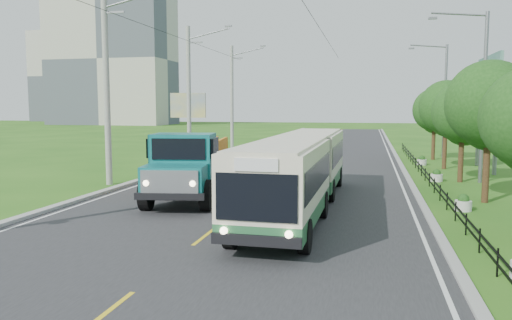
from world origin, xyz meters
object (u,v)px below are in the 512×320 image
(tree_back, at_px, (435,112))
(dump_truck, at_px, (188,162))
(billboard_right, at_px, (489,87))
(tree_third, at_px, (490,108))
(pole_near, at_px, (107,87))
(planter_near, at_px, (463,203))
(pole_mid, at_px, (189,93))
(pole_far, at_px, (232,97))
(tree_fifth, at_px, (447,110))
(streetlight_mid, at_px, (481,91))
(tree_fourth, at_px, (463,116))
(planter_mid, at_px, (437,176))
(streetlight_far, at_px, (443,96))
(planter_far, at_px, (422,161))
(billboard_left, at_px, (188,109))
(bus, at_px, (300,167))

(tree_back, height_order, dump_truck, tree_back)
(billboard_right, bearing_deg, tree_third, -101.64)
(pole_near, xyz_separation_m, planter_near, (16.86, -3.00, -4.81))
(pole_mid, relative_size, billboard_right, 1.37)
(pole_far, xyz_separation_m, billboard_right, (20.56, -13.00, 0.25))
(tree_fifth, relative_size, billboard_right, 0.79)
(pole_near, bearing_deg, streetlight_mid, 14.81)
(pole_far, bearing_deg, pole_near, -90.00)
(tree_fourth, xyz_separation_m, planter_mid, (-1.26, -0.14, -3.30))
(pole_far, xyz_separation_m, tree_back, (18.12, -6.86, -1.44))
(tree_fourth, xyz_separation_m, streetlight_far, (0.79, 13.86, 1.32))
(tree_fifth, xyz_separation_m, dump_truck, (-12.59, -14.24, -2.19))
(pole_near, bearing_deg, tree_fourth, 15.84)
(tree_third, bearing_deg, planter_far, 95.18)
(billboard_left, bearing_deg, tree_fourth, -26.99)
(tree_fifth, bearing_deg, planter_near, -95.08)
(streetlight_far, distance_m, planter_mid, 14.88)
(tree_third, xyz_separation_m, streetlight_far, (0.79, 19.86, 0.92))
(streetlight_mid, bearing_deg, tree_third, -97.64)
(tree_back, bearing_deg, planter_mid, -95.91)
(tree_fifth, distance_m, billboard_right, 2.87)
(tree_fourth, relative_size, dump_truck, 0.74)
(streetlight_far, bearing_deg, bus, -109.81)
(tree_fourth, bearing_deg, bus, -129.14)
(pole_far, height_order, billboard_right, pole_far)
(pole_far, xyz_separation_m, tree_third, (18.12, -24.86, -1.11))
(bus, bearing_deg, tree_fourth, 51.70)
(pole_near, distance_m, tree_fourth, 18.89)
(billboard_right, bearing_deg, pole_near, -151.86)
(pole_near, distance_m, tree_back, 24.98)
(planter_far, xyz_separation_m, bus, (-6.29, -17.14, 1.42))
(pole_far, relative_size, billboard_right, 1.37)
(planter_far, distance_m, billboard_right, 6.58)
(pole_far, bearing_deg, tree_fourth, -46.15)
(tree_fourth, bearing_deg, billboard_left, 153.01)
(pole_mid, height_order, tree_third, pole_mid)
(tree_fourth, height_order, tree_fifth, tree_fifth)
(tree_fifth, distance_m, planter_near, 14.64)
(pole_mid, bearing_deg, tree_fourth, -20.74)
(pole_far, bearing_deg, billboard_right, -32.30)
(tree_fifth, height_order, planter_mid, tree_fifth)
(streetlight_mid, bearing_deg, tree_fifth, 97.29)
(tree_fourth, bearing_deg, planter_near, -98.77)
(planter_near, bearing_deg, pole_near, 169.91)
(tree_fourth, relative_size, streetlight_far, 0.60)
(pole_far, distance_m, tree_fifth, 22.25)
(streetlight_mid, relative_size, bus, 0.62)
(billboard_right, bearing_deg, planter_near, -104.80)
(pole_mid, relative_size, bus, 0.68)
(pole_near, distance_m, dump_truck, 7.20)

